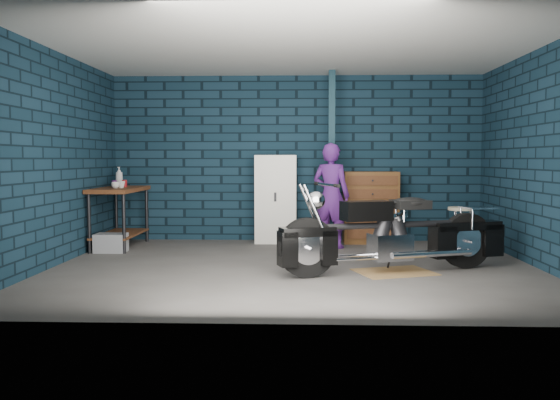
{
  "coord_description": "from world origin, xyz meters",
  "views": [
    {
      "loc": [
        0.09,
        -7.24,
        1.35
      ],
      "look_at": [
        -0.19,
        0.3,
        0.82
      ],
      "focal_mm": 38.0,
      "sensor_mm": 36.0,
      "label": 1
    }
  ],
  "objects_px": {
    "person": "(331,196)",
    "locker": "(276,199)",
    "motorcycle": "(395,227)",
    "shop_stool": "(460,229)",
    "tool_chest": "(371,207)",
    "workbench": "(120,217)",
    "storage_bin": "(111,243)"
  },
  "relations": [
    {
      "from": "locker",
      "to": "shop_stool",
      "type": "xyz_separation_m",
      "value": [
        2.71,
        -0.84,
        -0.38
      ]
    },
    {
      "from": "workbench",
      "to": "shop_stool",
      "type": "height_order",
      "value": "workbench"
    },
    {
      "from": "locker",
      "to": "person",
      "type": "bearing_deg",
      "value": -31.6
    },
    {
      "from": "motorcycle",
      "to": "locker",
      "type": "bearing_deg",
      "value": 102.76
    },
    {
      "from": "storage_bin",
      "to": "person",
      "type": "bearing_deg",
      "value": 10.03
    },
    {
      "from": "storage_bin",
      "to": "tool_chest",
      "type": "distance_m",
      "value": 4.03
    },
    {
      "from": "workbench",
      "to": "storage_bin",
      "type": "height_order",
      "value": "workbench"
    },
    {
      "from": "storage_bin",
      "to": "workbench",
      "type": "bearing_deg",
      "value": 92.29
    },
    {
      "from": "motorcycle",
      "to": "tool_chest",
      "type": "height_order",
      "value": "tool_chest"
    },
    {
      "from": "workbench",
      "to": "motorcycle",
      "type": "relative_size",
      "value": 0.57
    },
    {
      "from": "motorcycle",
      "to": "storage_bin",
      "type": "xyz_separation_m",
      "value": [
        -3.85,
        1.38,
        -0.4
      ]
    },
    {
      "from": "workbench",
      "to": "shop_stool",
      "type": "xyz_separation_m",
      "value": [
        5.07,
        -0.25,
        -0.13
      ]
    },
    {
      "from": "motorcycle",
      "to": "person",
      "type": "height_order",
      "value": "person"
    },
    {
      "from": "storage_bin",
      "to": "shop_stool",
      "type": "relative_size",
      "value": 0.67
    },
    {
      "from": "person",
      "to": "shop_stool",
      "type": "distance_m",
      "value": 1.94
    },
    {
      "from": "motorcycle",
      "to": "tool_chest",
      "type": "relative_size",
      "value": 2.14
    },
    {
      "from": "motorcycle",
      "to": "tool_chest",
      "type": "bearing_deg",
      "value": 71.31
    },
    {
      "from": "motorcycle",
      "to": "shop_stool",
      "type": "xyz_separation_m",
      "value": [
        1.2,
        1.63,
        -0.21
      ]
    },
    {
      "from": "shop_stool",
      "to": "workbench",
      "type": "bearing_deg",
      "value": 177.17
    },
    {
      "from": "workbench",
      "to": "motorcycle",
      "type": "bearing_deg",
      "value": -25.92
    },
    {
      "from": "workbench",
      "to": "storage_bin",
      "type": "distance_m",
      "value": 0.59
    },
    {
      "from": "tool_chest",
      "to": "shop_stool",
      "type": "bearing_deg",
      "value": -35.13
    },
    {
      "from": "tool_chest",
      "to": "storage_bin",
      "type": "bearing_deg",
      "value": -164.16
    },
    {
      "from": "workbench",
      "to": "tool_chest",
      "type": "bearing_deg",
      "value": 8.7
    },
    {
      "from": "person",
      "to": "locker",
      "type": "distance_m",
      "value": 1.01
    },
    {
      "from": "person",
      "to": "tool_chest",
      "type": "height_order",
      "value": "person"
    },
    {
      "from": "workbench",
      "to": "tool_chest",
      "type": "distance_m",
      "value": 3.92
    },
    {
      "from": "workbench",
      "to": "shop_stool",
      "type": "distance_m",
      "value": 5.08
    },
    {
      "from": "workbench",
      "to": "person",
      "type": "xyz_separation_m",
      "value": [
        3.21,
        0.06,
        0.34
      ]
    },
    {
      "from": "locker",
      "to": "tool_chest",
      "type": "distance_m",
      "value": 1.52
    },
    {
      "from": "workbench",
      "to": "storage_bin",
      "type": "bearing_deg",
      "value": -87.71
    },
    {
      "from": "motorcycle",
      "to": "locker",
      "type": "relative_size",
      "value": 1.74
    }
  ]
}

